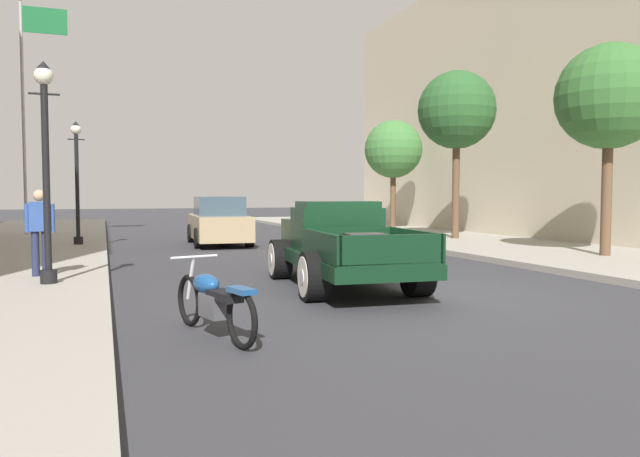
{
  "coord_description": "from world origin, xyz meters",
  "views": [
    {
      "loc": [
        -4.57,
        -9.07,
        1.69
      ],
      "look_at": [
        -0.32,
        2.61,
        1.0
      ],
      "focal_mm": 33.5,
      "sensor_mm": 36.0,
      "label": 1
    }
  ],
  "objects_px": {
    "street_lamp_near": "(46,155)",
    "street_tree_nearest": "(609,97)",
    "street_tree_third": "(393,150)",
    "hotrod_truck_dark_green": "(338,245)",
    "car_background_tan": "(219,222)",
    "street_lamp_far": "(77,173)",
    "flagpole": "(29,90)",
    "pedestrian_sidewalk_left": "(40,227)",
    "street_tree_second": "(457,111)",
    "motorcycle_parked": "(213,300)"
  },
  "relations": [
    {
      "from": "street_lamp_near",
      "to": "street_tree_nearest",
      "type": "xyz_separation_m",
      "value": [
        13.03,
        0.45,
        1.79
      ]
    },
    {
      "from": "hotrod_truck_dark_green",
      "to": "street_tree_nearest",
      "type": "xyz_separation_m",
      "value": [
        7.95,
        1.41,
        3.42
      ]
    },
    {
      "from": "car_background_tan",
      "to": "street_lamp_far",
      "type": "distance_m",
      "value": 4.75
    },
    {
      "from": "motorcycle_parked",
      "to": "car_background_tan",
      "type": "distance_m",
      "value": 13.47
    },
    {
      "from": "street_lamp_far",
      "to": "car_background_tan",
      "type": "bearing_deg",
      "value": 0.9
    },
    {
      "from": "street_tree_third",
      "to": "street_lamp_near",
      "type": "bearing_deg",
      "value": -135.25
    },
    {
      "from": "pedestrian_sidewalk_left",
      "to": "street_lamp_far",
      "type": "xyz_separation_m",
      "value": [
        0.38,
        7.75,
        1.3
      ]
    },
    {
      "from": "street_tree_third",
      "to": "hotrod_truck_dark_green",
      "type": "bearing_deg",
      "value": -120.46
    },
    {
      "from": "hotrod_truck_dark_green",
      "to": "flagpole",
      "type": "bearing_deg",
      "value": 113.68
    },
    {
      "from": "pedestrian_sidewalk_left",
      "to": "street_tree_nearest",
      "type": "relative_size",
      "value": 0.31
    },
    {
      "from": "street_tree_second",
      "to": "street_tree_nearest",
      "type": "bearing_deg",
      "value": -88.36
    },
    {
      "from": "street_lamp_near",
      "to": "street_lamp_far",
      "type": "xyz_separation_m",
      "value": [
        0.16,
        8.84,
        0.0
      ]
    },
    {
      "from": "flagpole",
      "to": "street_tree_nearest",
      "type": "xyz_separation_m",
      "value": [
        14.74,
        -14.07,
        -1.6
      ]
    },
    {
      "from": "motorcycle_parked",
      "to": "street_tree_second",
      "type": "relative_size",
      "value": 0.35
    },
    {
      "from": "motorcycle_parked",
      "to": "street_lamp_far",
      "type": "xyz_separation_m",
      "value": [
        -1.98,
        13.16,
        1.94
      ]
    },
    {
      "from": "motorcycle_parked",
      "to": "street_tree_third",
      "type": "bearing_deg",
      "value": 57.27
    },
    {
      "from": "street_tree_second",
      "to": "flagpole",
      "type": "bearing_deg",
      "value": 152.98
    },
    {
      "from": "motorcycle_parked",
      "to": "car_background_tan",
      "type": "relative_size",
      "value": 0.47
    },
    {
      "from": "street_tree_second",
      "to": "motorcycle_parked",
      "type": "bearing_deg",
      "value": -133.13
    },
    {
      "from": "flagpole",
      "to": "pedestrian_sidewalk_left",
      "type": "bearing_deg",
      "value": -83.67
    },
    {
      "from": "street_lamp_near",
      "to": "street_tree_nearest",
      "type": "height_order",
      "value": "street_tree_nearest"
    },
    {
      "from": "motorcycle_parked",
      "to": "pedestrian_sidewalk_left",
      "type": "bearing_deg",
      "value": 113.54
    },
    {
      "from": "pedestrian_sidewalk_left",
      "to": "street_tree_second",
      "type": "distance_m",
      "value": 14.82
    },
    {
      "from": "car_background_tan",
      "to": "street_tree_third",
      "type": "xyz_separation_m",
      "value": [
        8.92,
        4.51,
        3.03
      ]
    },
    {
      "from": "pedestrian_sidewalk_left",
      "to": "street_lamp_near",
      "type": "height_order",
      "value": "street_lamp_near"
    },
    {
      "from": "car_background_tan",
      "to": "flagpole",
      "type": "xyz_separation_m",
      "value": [
        -6.33,
        5.61,
        5.0
      ]
    },
    {
      "from": "street_lamp_near",
      "to": "street_tree_second",
      "type": "relative_size",
      "value": 0.65
    },
    {
      "from": "motorcycle_parked",
      "to": "pedestrian_sidewalk_left",
      "type": "relative_size",
      "value": 1.25
    },
    {
      "from": "hotrod_truck_dark_green",
      "to": "car_background_tan",
      "type": "bearing_deg",
      "value": 92.66
    },
    {
      "from": "hotrod_truck_dark_green",
      "to": "car_background_tan",
      "type": "xyz_separation_m",
      "value": [
        -0.46,
        9.87,
        0.01
      ]
    },
    {
      "from": "hotrod_truck_dark_green",
      "to": "street_tree_second",
      "type": "distance_m",
      "value": 11.86
    },
    {
      "from": "pedestrian_sidewalk_left",
      "to": "flagpole",
      "type": "height_order",
      "value": "flagpole"
    },
    {
      "from": "street_tree_third",
      "to": "street_tree_second",
      "type": "bearing_deg",
      "value": -96.35
    },
    {
      "from": "car_background_tan",
      "to": "motorcycle_parked",
      "type": "bearing_deg",
      "value": -100.63
    },
    {
      "from": "street_lamp_near",
      "to": "street_tree_third",
      "type": "height_order",
      "value": "street_tree_third"
    },
    {
      "from": "pedestrian_sidewalk_left",
      "to": "street_tree_second",
      "type": "relative_size",
      "value": 0.28
    },
    {
      "from": "flagpole",
      "to": "street_tree_third",
      "type": "distance_m",
      "value": 15.42
    },
    {
      "from": "street_lamp_far",
      "to": "hotrod_truck_dark_green",
      "type": "bearing_deg",
      "value": -63.35
    },
    {
      "from": "motorcycle_parked",
      "to": "street_lamp_near",
      "type": "relative_size",
      "value": 0.54
    },
    {
      "from": "hotrod_truck_dark_green",
      "to": "car_background_tan",
      "type": "height_order",
      "value": "car_background_tan"
    },
    {
      "from": "pedestrian_sidewalk_left",
      "to": "street_lamp_far",
      "type": "distance_m",
      "value": 7.87
    },
    {
      "from": "pedestrian_sidewalk_left",
      "to": "street_lamp_near",
      "type": "xyz_separation_m",
      "value": [
        0.22,
        -1.09,
        1.3
      ]
    },
    {
      "from": "hotrod_truck_dark_green",
      "to": "street_tree_second",
      "type": "relative_size",
      "value": 0.84
    },
    {
      "from": "hotrod_truck_dark_green",
      "to": "flagpole",
      "type": "xyz_separation_m",
      "value": [
        -6.79,
        15.48,
        5.02
      ]
    },
    {
      "from": "flagpole",
      "to": "hotrod_truck_dark_green",
      "type": "bearing_deg",
      "value": -66.32
    },
    {
      "from": "pedestrian_sidewalk_left",
      "to": "street_lamp_near",
      "type": "bearing_deg",
      "value": -78.68
    },
    {
      "from": "street_lamp_far",
      "to": "street_tree_nearest",
      "type": "distance_m",
      "value": 15.46
    },
    {
      "from": "hotrod_truck_dark_green",
      "to": "street_tree_nearest",
      "type": "bearing_deg",
      "value": 10.07
    },
    {
      "from": "flagpole",
      "to": "street_tree_third",
      "type": "xyz_separation_m",
      "value": [
        15.25,
        -1.1,
        -1.98
      ]
    },
    {
      "from": "street_lamp_far",
      "to": "flagpole",
      "type": "xyz_separation_m",
      "value": [
        -1.87,
        5.68,
        3.39
      ]
    }
  ]
}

